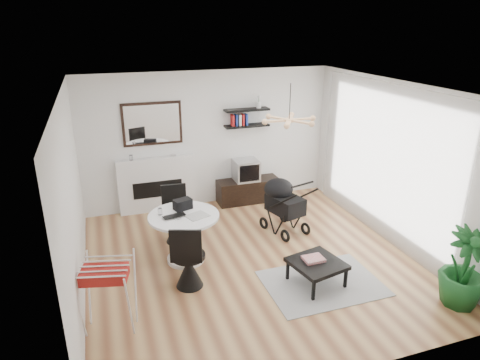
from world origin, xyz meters
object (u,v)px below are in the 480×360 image
object	(u,v)px
stroller	(283,207)
potted_plant	(464,268)
dining_table	(184,231)
coffee_table	(317,264)
fireplace	(157,178)
tv_console	(248,190)
drying_rack	(108,296)
crt_tv	(246,170)

from	to	relation	value
stroller	potted_plant	size ratio (longest dim) A/B	0.98
dining_table	coffee_table	size ratio (longest dim) A/B	1.35
dining_table	stroller	xyz separation A→B (m)	(1.88, 0.49, -0.07)
fireplace	tv_console	distance (m)	1.91
dining_table	drying_rack	world-z (taller)	drying_rack
fireplace	coffee_table	bearing A→B (deg)	-61.98
potted_plant	coffee_table	bearing A→B (deg)	147.14
stroller	potted_plant	world-z (taller)	potted_plant
stroller	potted_plant	bearing A→B (deg)	-79.87
dining_table	potted_plant	size ratio (longest dim) A/B	1.00
potted_plant	crt_tv	bearing A→B (deg)	110.33
fireplace	tv_console	bearing A→B (deg)	-4.89
coffee_table	potted_plant	bearing A→B (deg)	-32.86
tv_console	potted_plant	world-z (taller)	potted_plant
fireplace	potted_plant	world-z (taller)	fireplace
crt_tv	stroller	world-z (taller)	stroller
crt_tv	potted_plant	size ratio (longest dim) A/B	0.45
tv_console	potted_plant	distance (m)	4.45
tv_console	dining_table	size ratio (longest dim) A/B	1.18
tv_console	crt_tv	world-z (taller)	crt_tv
dining_table	stroller	distance (m)	1.95
potted_plant	tv_console	bearing A→B (deg)	109.74
fireplace	crt_tv	xyz separation A→B (m)	(1.80, -0.16, 0.01)
crt_tv	stroller	bearing A→B (deg)	-82.20
fireplace	tv_console	world-z (taller)	fireplace
fireplace	coffee_table	world-z (taller)	fireplace
dining_table	fireplace	bearing A→B (deg)	93.18
crt_tv	stroller	size ratio (longest dim) A/B	0.47
tv_console	stroller	bearing A→B (deg)	-84.11
dining_table	potted_plant	world-z (taller)	potted_plant
stroller	coffee_table	world-z (taller)	stroller
fireplace	potted_plant	size ratio (longest dim) A/B	1.99
fireplace	tv_console	xyz separation A→B (m)	(1.85, -0.16, -0.44)
dining_table	potted_plant	distance (m)	3.94
tv_console	dining_table	xyz separation A→B (m)	(-1.74, -1.92, 0.28)
coffee_table	potted_plant	distance (m)	1.90
crt_tv	potted_plant	world-z (taller)	potted_plant
drying_rack	stroller	world-z (taller)	stroller
drying_rack	coffee_table	distance (m)	2.85
dining_table	drying_rack	xyz separation A→B (m)	(-1.20, -1.29, -0.04)
drying_rack	stroller	bearing A→B (deg)	44.29
fireplace	dining_table	bearing A→B (deg)	-86.82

